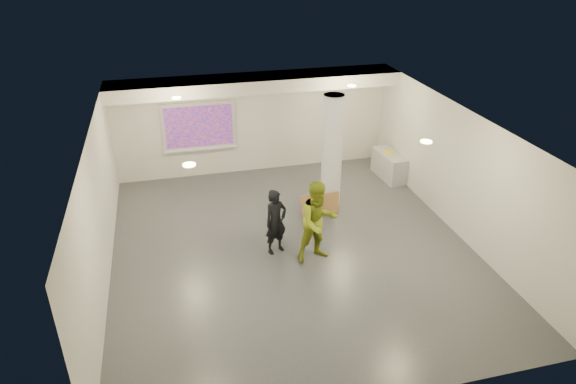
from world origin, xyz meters
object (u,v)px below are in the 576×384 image
object	(u,v)px
projection_screen	(199,127)
woman	(276,222)
column	(332,152)
credenza	(390,165)
man	(318,222)

from	to	relation	value
projection_screen	woman	world-z (taller)	projection_screen
column	woman	world-z (taller)	column
credenza	column	bearing A→B (deg)	-156.53
column	projection_screen	size ratio (longest dim) A/B	1.43
projection_screen	man	xyz separation A→B (m)	(2.04, -4.97, -0.59)
projection_screen	man	distance (m)	5.41
column	projection_screen	xyz separation A→B (m)	(-3.10, 2.65, 0.03)
column	woman	size ratio (longest dim) A/B	1.97
column	man	bearing A→B (deg)	-114.56
projection_screen	woman	xyz separation A→B (m)	(1.22, -4.47, -0.76)
column	credenza	world-z (taller)	column
column	credenza	xyz separation A→B (m)	(2.22, 1.19, -1.12)
woman	man	world-z (taller)	man
column	projection_screen	distance (m)	4.08
credenza	projection_screen	bearing A→B (deg)	159.91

